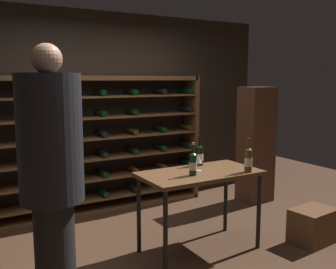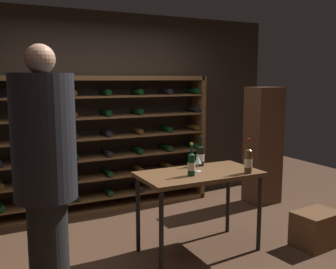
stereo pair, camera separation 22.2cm
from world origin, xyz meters
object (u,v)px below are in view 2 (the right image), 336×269
at_px(wine_crate, 316,229).
at_px(wine_glass_stemmed_center, 198,161).
at_px(wine_bottle_amber_reserve, 191,164).
at_px(wine_rack, 90,146).
at_px(display_cabinet, 263,145).
at_px(wine_bottle_gold_foil, 248,160).
at_px(person_bystander_dark_jacket, 45,167).
at_px(tasting_table, 199,181).
at_px(wine_bottle_red_label, 200,155).

height_order(wine_crate, wine_glass_stemmed_center, wine_glass_stemmed_center).
relative_size(wine_crate, wine_bottle_amber_reserve, 1.49).
xyz_separation_m(wine_rack, display_cabinet, (2.31, -0.68, -0.07)).
bearing_deg(wine_bottle_gold_foil, person_bystander_dark_jacket, -178.80).
bearing_deg(wine_rack, wine_glass_stemmed_center, -67.60).
distance_m(wine_crate, wine_bottle_gold_foil, 1.10).
height_order(tasting_table, wine_crate, tasting_table).
xyz_separation_m(wine_rack, wine_bottle_amber_reserve, (0.52, -1.72, 0.06)).
relative_size(wine_rack, wine_crate, 6.96).
xyz_separation_m(wine_bottle_red_label, wine_glass_stemmed_center, (-0.16, -0.21, -0.00)).
xyz_separation_m(tasting_table, wine_bottle_red_label, (0.16, 0.24, 0.20)).
height_order(wine_bottle_amber_reserve, wine_bottle_red_label, same).
height_order(wine_crate, wine_bottle_amber_reserve, wine_bottle_amber_reserve).
height_order(display_cabinet, wine_glass_stemmed_center, display_cabinet).
relative_size(tasting_table, display_cabinet, 0.74).
xyz_separation_m(wine_rack, wine_bottle_red_label, (0.82, -1.40, 0.06)).
bearing_deg(wine_bottle_amber_reserve, wine_glass_stemmed_center, 38.33).
relative_size(tasting_table, person_bystander_dark_jacket, 0.61).
height_order(wine_bottle_red_label, wine_bottle_gold_foil, wine_bottle_gold_foil).
bearing_deg(wine_bottle_gold_foil, wine_rack, 119.52).
xyz_separation_m(person_bystander_dark_jacket, wine_bottle_amber_reserve, (1.39, 0.21, -0.16)).
xyz_separation_m(person_bystander_dark_jacket, display_cabinet, (3.18, 1.25, -0.29)).
bearing_deg(wine_bottle_gold_foil, wine_crate, -15.65).
bearing_deg(wine_glass_stemmed_center, wine_crate, -23.02).
height_order(wine_crate, wine_bottle_gold_foil, wine_bottle_gold_foil).
bearing_deg(tasting_table, person_bystander_dark_jacket, -169.20).
bearing_deg(person_bystander_dark_jacket, tasting_table, -162.67).
height_order(person_bystander_dark_jacket, wine_bottle_red_label, person_bystander_dark_jacket).
distance_m(wine_bottle_gold_foil, wine_glass_stemmed_center, 0.50).
relative_size(wine_rack, wine_bottle_amber_reserve, 10.36).
bearing_deg(person_bystander_dark_jacket, wine_rack, -107.83).
distance_m(display_cabinet, wine_bottle_gold_foil, 1.73).
bearing_deg(wine_bottle_red_label, wine_bottle_amber_reserve, -132.81).
relative_size(wine_bottle_amber_reserve, wine_glass_stemmed_center, 2.05).
bearing_deg(tasting_table, wine_bottle_amber_reserve, -149.60).
bearing_deg(wine_glass_stemmed_center, display_cabinet, 29.47).
bearing_deg(wine_crate, wine_bottle_amber_reserve, 163.80).
xyz_separation_m(display_cabinet, wine_bottle_gold_foil, (-1.23, -1.21, 0.14)).
distance_m(tasting_table, display_cabinet, 1.91).
xyz_separation_m(wine_bottle_red_label, wine_bottle_gold_foil, (0.25, -0.50, 0.01)).
xyz_separation_m(tasting_table, wine_crate, (1.17, -0.47, -0.56)).
distance_m(wine_rack, wine_crate, 2.88).
height_order(wine_bottle_amber_reserve, wine_glass_stemmed_center, wine_bottle_amber_reserve).
bearing_deg(wine_bottle_amber_reserve, person_bystander_dark_jacket, -171.45).
xyz_separation_m(wine_crate, wine_bottle_amber_reserve, (-1.31, 0.38, 0.76)).
bearing_deg(display_cabinet, wine_bottle_amber_reserve, -149.74).
bearing_deg(tasting_table, display_cabinet, 30.24).
distance_m(person_bystander_dark_jacket, wine_crate, 2.87).
relative_size(wine_crate, wine_bottle_gold_foil, 1.38).
distance_m(tasting_table, wine_glass_stemmed_center, 0.20).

